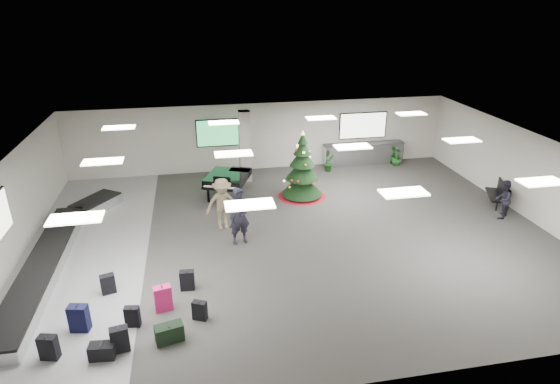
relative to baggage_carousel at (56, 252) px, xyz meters
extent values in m
plane|color=#353330|center=(7.84, 0.08, -0.21)|extent=(18.00, 18.00, 0.00)
cube|color=beige|center=(7.84, 7.08, 1.39)|extent=(18.00, 0.02, 3.20)
cube|color=beige|center=(7.84, -6.92, 1.39)|extent=(18.00, 0.02, 3.20)
cube|color=beige|center=(-1.16, 0.08, 1.39)|extent=(0.02, 14.00, 3.20)
cube|color=beige|center=(16.84, 0.08, 1.39)|extent=(0.02, 14.00, 3.20)
cube|color=silver|center=(7.84, 0.08, 2.99)|extent=(18.00, 14.00, 0.02)
cube|color=gray|center=(0.84, 0.08, -0.21)|extent=(4.00, 14.00, 0.01)
cube|color=#A39D95|center=(6.84, 5.68, 1.39)|extent=(0.50, 0.50, 3.20)
cube|color=green|center=(5.84, 7.03, 1.69)|extent=(2.20, 0.08, 1.30)
cube|color=white|center=(12.84, 7.03, 1.69)|extent=(2.40, 0.08, 1.30)
cube|color=white|center=(1.84, -3.92, 2.93)|extent=(1.20, 0.60, 0.04)
cube|color=white|center=(1.84, 0.08, 2.93)|extent=(1.20, 0.60, 0.04)
cube|color=white|center=(1.84, 4.08, 2.93)|extent=(1.20, 0.60, 0.04)
cube|color=white|center=(5.84, -3.92, 2.93)|extent=(1.20, 0.60, 0.04)
cube|color=white|center=(5.84, 0.08, 2.93)|extent=(1.20, 0.60, 0.04)
cube|color=white|center=(5.84, 4.08, 2.93)|extent=(1.20, 0.60, 0.04)
cube|color=white|center=(9.84, -3.92, 2.93)|extent=(1.20, 0.60, 0.04)
cube|color=white|center=(9.84, 0.08, 2.93)|extent=(1.20, 0.60, 0.04)
cube|color=white|center=(9.84, 4.08, 2.93)|extent=(1.20, 0.60, 0.04)
cube|color=white|center=(13.84, -3.92, 2.93)|extent=(1.20, 0.60, 0.04)
cube|color=white|center=(13.84, 0.08, 2.93)|extent=(1.20, 0.60, 0.04)
cube|color=white|center=(13.84, 4.08, 2.93)|extent=(1.20, 0.60, 0.04)
cube|color=silver|center=(-0.16, -0.92, -0.02)|extent=(1.00, 8.00, 0.38)
cube|color=black|center=(-0.16, -0.92, 0.19)|extent=(0.95, 7.90, 0.05)
cube|color=silver|center=(0.64, 3.68, -0.02)|extent=(1.97, 2.21, 0.38)
cube|color=black|center=(0.64, 3.68, 0.19)|extent=(1.87, 2.10, 0.05)
cube|color=silver|center=(12.84, 6.73, 0.31)|extent=(4.00, 0.60, 1.05)
cube|color=#2E2E31|center=(12.84, 6.73, 0.85)|extent=(4.05, 0.65, 0.04)
cube|color=black|center=(2.56, -4.83, 0.12)|extent=(0.46, 0.31, 0.66)
cube|color=black|center=(2.56, -4.83, 0.45)|extent=(0.05, 0.14, 0.02)
cube|color=black|center=(2.76, -3.95, 0.07)|extent=(0.40, 0.25, 0.57)
cube|color=black|center=(2.76, -3.95, 0.37)|extent=(0.04, 0.12, 0.02)
cube|color=#CF1B61|center=(3.50, -3.41, 0.15)|extent=(0.51, 0.35, 0.72)
cube|color=black|center=(3.50, -3.41, 0.52)|extent=(0.06, 0.16, 0.02)
cube|color=black|center=(4.14, -2.57, 0.09)|extent=(0.42, 0.25, 0.61)
cube|color=black|center=(4.14, -2.57, 0.40)|extent=(0.04, 0.14, 0.02)
cube|color=black|center=(1.47, -3.87, 0.15)|extent=(0.52, 0.37, 0.73)
cube|color=black|center=(1.47, -3.87, 0.52)|extent=(0.06, 0.17, 0.02)
cube|color=black|center=(0.97, -4.79, 0.10)|extent=(0.46, 0.32, 0.63)
cube|color=black|center=(0.97, -4.79, 0.42)|extent=(0.06, 0.14, 0.02)
cube|color=black|center=(3.69, -4.69, 0.01)|extent=(0.74, 0.49, 0.45)
cube|color=black|center=(3.69, -4.69, 0.25)|extent=(0.08, 0.21, 0.02)
cube|color=black|center=(4.45, -3.99, 0.05)|extent=(0.42, 0.34, 0.53)
cube|color=black|center=(4.45, -3.99, 0.33)|extent=(0.08, 0.12, 0.02)
cube|color=black|center=(1.93, -2.33, 0.08)|extent=(0.44, 0.33, 0.58)
cube|color=black|center=(1.93, -2.33, 0.38)|extent=(0.07, 0.14, 0.02)
cube|color=black|center=(2.17, -5.00, -0.02)|extent=(0.61, 0.38, 0.38)
cube|color=black|center=(2.17, -5.00, 0.18)|extent=(0.05, 0.20, 0.02)
cone|color=maroon|center=(8.92, 3.38, -0.15)|extent=(2.01, 2.01, 0.13)
cylinder|color=#3F2819|center=(8.92, 3.38, 0.05)|extent=(0.13, 0.13, 0.53)
cone|color=black|center=(8.92, 3.38, 0.37)|extent=(1.69, 1.69, 0.95)
cone|color=black|center=(8.92, 3.38, 1.00)|extent=(1.37, 1.37, 0.85)
cone|color=black|center=(8.92, 3.38, 1.53)|extent=(1.06, 1.06, 0.74)
cone|color=black|center=(8.92, 3.38, 1.95)|extent=(0.74, 0.74, 0.63)
cone|color=black|center=(8.92, 3.38, 2.32)|extent=(0.42, 0.42, 0.48)
cone|color=#FFE566|center=(8.92, 3.38, 2.56)|extent=(0.17, 0.17, 0.19)
cube|color=black|center=(5.87, 3.94, 0.62)|extent=(2.13, 2.25, 0.29)
cube|color=black|center=(5.51, 3.04, 0.54)|extent=(1.49, 0.84, 0.10)
cube|color=white|center=(5.50, 3.02, 0.60)|extent=(1.28, 0.63, 0.02)
cube|color=black|center=(5.61, 3.28, 0.83)|extent=(0.67, 0.30, 0.22)
cylinder|color=black|center=(5.04, 3.51, 0.13)|extent=(0.10, 0.10, 0.69)
cylinder|color=black|center=(6.18, 3.05, 0.13)|extent=(0.10, 0.10, 0.69)
cylinder|color=black|center=(6.14, 4.60, 0.13)|extent=(0.10, 0.10, 0.69)
cube|color=black|center=(16.34, 1.09, 0.21)|extent=(1.06, 1.57, 0.06)
cylinder|color=black|center=(16.34, 0.49, -0.01)|extent=(0.06, 0.06, 0.40)
cylinder|color=black|center=(16.34, 1.69, -0.01)|extent=(0.06, 0.06, 0.40)
cube|color=black|center=(16.57, 1.09, 0.49)|extent=(0.65, 1.39, 0.50)
imported|color=black|center=(5.94, -0.11, 0.79)|extent=(0.82, 0.63, 2.00)
imported|color=#7E6B4E|center=(5.45, 1.09, 0.75)|extent=(1.35, 0.92, 1.92)
imported|color=black|center=(15.87, -0.03, 0.54)|extent=(0.92, 0.91, 1.50)
imported|color=#173812|center=(10.90, 6.07, 0.22)|extent=(0.57, 0.51, 0.86)
imported|color=#173812|center=(14.43, 6.27, 0.23)|extent=(0.70, 0.70, 0.88)
camera|label=1|loc=(4.62, -14.19, 7.65)|focal=30.00mm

